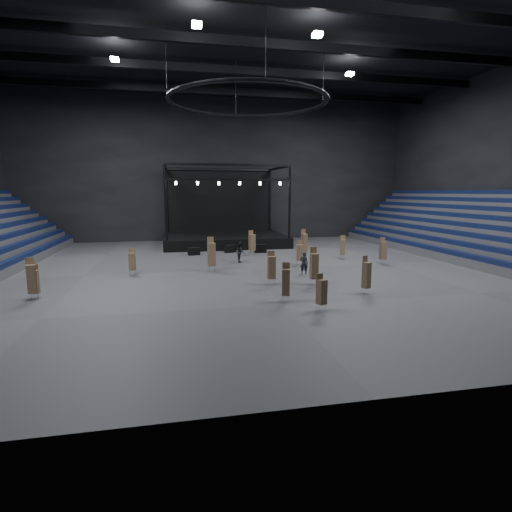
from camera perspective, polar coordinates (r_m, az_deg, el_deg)
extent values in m
plane|color=#49494B|center=(32.39, -1.09, -1.91)|extent=(50.00, 50.00, 0.00)
cube|color=black|center=(33.90, -1.19, 29.50)|extent=(50.00, 42.00, 0.20)
cube|color=black|center=(52.65, -5.38, 12.15)|extent=(50.00, 0.20, 18.00)
cube|color=black|center=(12.10, 18.72, 22.01)|extent=(50.00, 0.20, 18.00)
cube|color=#0C1036|center=(34.02, -32.68, -1.21)|extent=(0.59, 40.00, 0.40)
cube|color=#4F4F52|center=(41.83, 29.11, -0.03)|extent=(7.20, 40.00, 0.75)
cube|color=#0C1036|center=(39.69, 25.57, 0.63)|extent=(0.59, 40.00, 0.40)
cube|color=#4F4F52|center=(42.07, 29.62, 0.49)|extent=(6.30, 40.00, 1.50)
cube|color=#0C1036|center=(40.15, 26.67, 1.72)|extent=(0.59, 40.00, 0.40)
cube|color=#4F4F52|center=(42.32, 30.11, 1.01)|extent=(5.40, 40.00, 2.25)
cube|color=#0C1036|center=(40.64, 27.74, 2.79)|extent=(0.59, 40.00, 0.40)
cube|color=#4F4F52|center=(42.58, 30.61, 1.52)|extent=(4.50, 40.00, 3.00)
cube|color=#0C1036|center=(41.15, 28.80, 3.83)|extent=(0.59, 40.00, 0.40)
cube|color=#4F4F52|center=(42.84, 31.10, 2.03)|extent=(3.60, 40.00, 3.75)
cube|color=#0C1036|center=(41.69, 29.82, 4.84)|extent=(0.59, 40.00, 0.40)
cube|color=#4F4F52|center=(43.11, 31.58, 2.52)|extent=(2.70, 40.00, 4.50)
cube|color=#0C1036|center=(42.25, 30.82, 5.82)|extent=(0.59, 40.00, 0.40)
cube|color=#4F4F52|center=(43.39, 32.05, 3.02)|extent=(1.80, 40.00, 5.25)
cube|color=#0C1036|center=(42.84, 31.80, 6.77)|extent=(0.59, 40.00, 0.40)
cube|color=#4F4F52|center=(43.67, 32.52, 3.50)|extent=(0.90, 40.00, 6.00)
cube|color=#0C1036|center=(43.46, 32.76, 7.70)|extent=(0.59, 40.00, 0.40)
cube|color=black|center=(47.45, -4.51, 2.33)|extent=(14.00, 10.00, 1.20)
cube|color=black|center=(51.89, -5.23, 8.00)|extent=(13.30, 0.30, 8.00)
cylinder|color=black|center=(42.18, -12.80, 7.42)|extent=(0.24, 0.24, 7.80)
cylinder|color=black|center=(51.38, -12.61, 7.70)|extent=(0.24, 0.24, 7.80)
cylinder|color=black|center=(43.95, 4.82, 7.67)|extent=(0.24, 0.24, 7.80)
cylinder|color=black|center=(52.84, 1.99, 7.94)|extent=(0.24, 0.24, 7.80)
cube|color=black|center=(42.64, -3.86, 12.88)|extent=(13.40, 0.25, 0.25)
cube|color=black|center=(51.76, -5.27, 12.20)|extent=(13.40, 0.25, 0.25)
cube|color=black|center=(42.57, -3.84, 10.87)|extent=(13.40, 0.20, 0.20)
cylinder|color=white|center=(42.17, -11.38, 10.18)|extent=(0.24, 0.24, 0.35)
cylinder|color=white|center=(42.24, -8.35, 10.26)|extent=(0.24, 0.24, 0.35)
cylinder|color=white|center=(42.43, -5.33, 10.31)|extent=(0.24, 0.24, 0.35)
cylinder|color=white|center=(42.73, -2.35, 10.34)|extent=(0.24, 0.24, 0.35)
cylinder|color=white|center=(43.13, 0.58, 10.33)|extent=(0.24, 0.24, 0.35)
cylinder|color=white|center=(43.65, 3.45, 10.30)|extent=(0.24, 0.24, 0.35)
torus|color=black|center=(32.50, -1.16, 21.20)|extent=(12.30, 12.30, 0.30)
cylinder|color=black|center=(34.67, 9.61, 24.57)|extent=(0.04, 0.04, 5.00)
cylinder|color=black|center=(38.83, -2.92, 22.98)|extent=(0.04, 0.04, 5.00)
cylinder|color=black|center=(32.61, -12.74, 25.49)|extent=(0.04, 0.04, 5.00)
cylinder|color=black|center=(27.53, 1.40, 28.87)|extent=(0.04, 0.04, 5.00)
cube|color=black|center=(33.63, -1.19, 28.22)|extent=(49.00, 0.35, 0.70)
cube|color=black|center=(40.22, -3.18, 24.99)|extent=(49.00, 0.35, 0.70)
cube|color=black|center=(47.90, -4.69, 22.39)|extent=(49.00, 0.35, 0.70)
cube|color=white|center=(37.00, -19.53, 24.96)|extent=(0.60, 0.60, 0.25)
cube|color=white|center=(40.00, 13.25, 23.98)|extent=(0.60, 0.60, 0.25)
cube|color=white|center=(29.23, -8.47, 29.88)|extent=(0.60, 0.60, 0.25)
cube|color=white|center=(30.77, 8.76, 28.79)|extent=(0.60, 0.60, 0.25)
cube|color=black|center=(40.07, -8.86, 0.67)|extent=(1.25, 0.89, 0.76)
cube|color=black|center=(41.42, -3.69, 1.05)|extent=(1.29, 0.95, 0.77)
cube|color=black|center=(41.20, 0.59, 1.08)|extent=(1.34, 0.76, 0.86)
cylinder|color=silver|center=(34.13, 5.99, -1.03)|extent=(0.03, 0.03, 0.41)
cylinder|color=silver|center=(34.50, 5.79, -0.92)|extent=(0.03, 0.03, 0.41)
cylinder|color=silver|center=(34.25, 6.61, -1.01)|extent=(0.03, 0.03, 0.41)
cylinder|color=silver|center=(34.62, 6.41, -0.89)|extent=(0.03, 0.03, 0.41)
cube|color=#967652|center=(34.23, 6.23, 0.50)|extent=(0.64, 0.64, 1.36)
cube|color=#967652|center=(34.35, 6.26, 1.59)|extent=(0.47, 0.22, 0.75)
cylinder|color=silver|center=(39.38, -0.80, 0.39)|extent=(0.03, 0.03, 0.43)
cylinder|color=silver|center=(39.78, -0.91, 0.48)|extent=(0.03, 0.03, 0.43)
cylinder|color=silver|center=(39.46, -0.22, 0.41)|extent=(0.03, 0.03, 0.43)
cylinder|color=silver|center=(39.86, -0.33, 0.50)|extent=(0.03, 0.03, 0.43)
cube|color=#967652|center=(39.48, -0.57, 1.93)|extent=(0.67, 0.67, 1.63)
cube|color=#967652|center=(39.57, -0.74, 3.06)|extent=(0.48, 0.25, 0.90)
cylinder|color=silver|center=(26.85, 1.90, -3.78)|extent=(0.03, 0.03, 0.42)
cylinder|color=silver|center=(27.22, 1.70, -3.59)|extent=(0.03, 0.03, 0.42)
cylinder|color=silver|center=(26.94, 2.72, -3.74)|extent=(0.03, 0.03, 0.42)
cylinder|color=silver|center=(27.31, 2.51, -3.55)|extent=(0.03, 0.03, 0.42)
cube|color=#967652|center=(26.88, 2.22, -1.65)|extent=(0.52, 0.52, 1.52)
cube|color=#967652|center=(26.96, 2.14, -0.09)|extent=(0.48, 0.08, 0.84)
cylinder|color=silver|center=(22.83, 3.96, -6.18)|extent=(0.03, 0.03, 0.37)
cylinder|color=silver|center=(23.16, 3.73, -5.95)|extent=(0.03, 0.03, 0.37)
cylinder|color=silver|center=(22.93, 4.81, -6.12)|extent=(0.03, 0.03, 0.37)
cylinder|color=silver|center=(23.25, 4.57, -5.90)|extent=(0.03, 0.03, 0.37)
cube|color=#967652|center=(22.82, 4.29, -3.76)|extent=(0.55, 0.55, 1.51)
cube|color=#967652|center=(22.85, 4.32, -1.93)|extent=(0.42, 0.17, 0.83)
cylinder|color=silver|center=(36.17, 17.50, -0.83)|extent=(0.03, 0.03, 0.41)
cylinder|color=silver|center=(36.51, 17.20, -0.73)|extent=(0.03, 0.03, 0.41)
cylinder|color=silver|center=(36.36, 18.03, -0.81)|extent=(0.03, 0.03, 0.41)
cylinder|color=silver|center=(36.69, 17.74, -0.71)|extent=(0.03, 0.03, 0.41)
cube|color=#967652|center=(36.28, 17.69, 0.74)|extent=(0.51, 0.51, 1.53)
cube|color=#967652|center=(36.37, 17.60, 1.90)|extent=(0.47, 0.08, 0.84)
cylinder|color=silver|center=(38.03, 12.08, -0.16)|extent=(0.03, 0.03, 0.38)
cylinder|color=silver|center=(38.36, 11.87, -0.07)|extent=(0.03, 0.03, 0.38)
cylinder|color=silver|center=(38.18, 12.59, -0.14)|extent=(0.03, 0.03, 0.38)
cylinder|color=silver|center=(38.50, 12.37, -0.06)|extent=(0.03, 0.03, 0.38)
cube|color=#967652|center=(38.13, 12.27, 1.26)|extent=(0.59, 0.59, 1.46)
cube|color=#967652|center=(38.24, 12.29, 2.31)|extent=(0.43, 0.20, 0.80)
cylinder|color=silver|center=(31.37, -6.68, -1.92)|extent=(0.03, 0.03, 0.44)
cylinder|color=silver|center=(31.78, -6.75, -1.77)|extent=(0.03, 0.03, 0.44)
cylinder|color=silver|center=(31.41, -5.92, -1.89)|extent=(0.03, 0.03, 0.44)
cylinder|color=silver|center=(31.82, -5.99, -1.75)|extent=(0.03, 0.03, 0.44)
cube|color=#967652|center=(31.40, -6.37, 0.21)|extent=(0.63, 0.63, 1.84)
cube|color=#967652|center=(31.49, -6.52, 1.83)|extent=(0.51, 0.17, 1.01)
cylinder|color=silver|center=(38.60, 6.67, 0.14)|extent=(0.03, 0.03, 0.42)
cylinder|color=silver|center=(38.97, 6.49, 0.23)|extent=(0.03, 0.03, 0.42)
cylinder|color=silver|center=(38.72, 7.22, 0.16)|extent=(0.03, 0.03, 0.42)
cylinder|color=silver|center=(39.09, 7.04, 0.25)|extent=(0.03, 0.03, 0.42)
cube|color=#967652|center=(38.69, 6.89, 1.82)|extent=(0.56, 0.56, 1.81)
cube|color=#967652|center=(38.77, 6.77, 3.11)|extent=(0.48, 0.13, 0.99)
cylinder|color=silver|center=(27.13, 8.00, -3.74)|extent=(0.03, 0.03, 0.40)
cylinder|color=silver|center=(27.48, 7.74, -3.57)|extent=(0.03, 0.03, 0.40)
cylinder|color=silver|center=(27.26, 8.76, -3.70)|extent=(0.03, 0.03, 0.40)
cylinder|color=silver|center=(27.60, 8.48, -3.53)|extent=(0.03, 0.03, 0.40)
cube|color=#967652|center=(27.15, 8.30, -1.46)|extent=(0.48, 0.48, 1.71)
cube|color=#967652|center=(27.20, 8.20, 0.29)|extent=(0.46, 0.06, 0.94)
cylinder|color=silver|center=(25.46, 15.26, -4.90)|extent=(0.03, 0.03, 0.34)
cylinder|color=silver|center=(25.74, 14.93, -4.74)|extent=(0.03, 0.03, 0.34)
cylinder|color=silver|center=(25.61, 15.91, -4.85)|extent=(0.03, 0.03, 0.34)
cylinder|color=silver|center=(25.89, 15.58, -4.69)|extent=(0.03, 0.03, 0.34)
cube|color=#967652|center=(25.46, 15.51, -2.66)|extent=(0.53, 0.53, 1.61)
cube|color=#967652|center=(25.43, 15.30, -0.92)|extent=(0.39, 0.19, 0.89)
cylinder|color=silver|center=(26.64, -29.39, -5.14)|extent=(0.03, 0.03, 0.36)
cylinder|color=silver|center=(26.96, -29.17, -4.97)|extent=(0.03, 0.03, 0.36)
cylinder|color=silver|center=(26.54, -28.69, -5.14)|extent=(0.03, 0.03, 0.36)
cylinder|color=silver|center=(26.85, -28.48, -4.96)|extent=(0.03, 0.03, 0.36)
cube|color=#967652|center=(26.57, -29.08, -3.25)|extent=(0.43, 0.43, 1.36)
cube|color=#967652|center=(26.62, -29.07, -1.84)|extent=(0.41, 0.05, 0.75)
cylinder|color=silver|center=(31.34, -17.59, -2.35)|extent=(0.03, 0.03, 0.39)
cylinder|color=silver|center=(31.70, -17.52, -2.22)|extent=(0.03, 0.03, 0.39)
cylinder|color=silver|center=(31.31, -16.92, -2.33)|extent=(0.03, 0.03, 0.39)
cylinder|color=silver|center=(31.66, -16.86, -2.20)|extent=(0.03, 0.03, 0.39)
cube|color=#967652|center=(31.35, -17.30, -0.75)|extent=(0.48, 0.48, 1.32)
cube|color=#967652|center=(31.45, -17.30, 0.40)|extent=(0.45, 0.07, 0.73)
cylinder|color=silver|center=(21.30, 9.02, -7.41)|extent=(0.03, 0.03, 0.36)
cylinder|color=silver|center=(21.61, 8.70, -7.16)|extent=(0.03, 0.03, 0.36)
cylinder|color=silver|center=(21.42, 9.89, -7.34)|extent=(0.03, 0.03, 0.36)
cylinder|color=silver|center=(21.73, 9.56, -7.09)|extent=(0.03, 0.03, 0.36)
cube|color=#967652|center=(21.30, 9.35, -5.08)|extent=(0.56, 0.56, 1.31)
cube|color=#967652|center=(21.29, 9.07, -3.40)|extent=(0.41, 0.20, 0.72)
cylinder|color=silver|center=(26.62, -29.77, -5.14)|extent=(0.03, 0.03, 0.40)
cylinder|color=silver|center=(26.97, -29.52, -4.95)|extent=(0.03, 0.03, 0.40)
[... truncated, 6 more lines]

